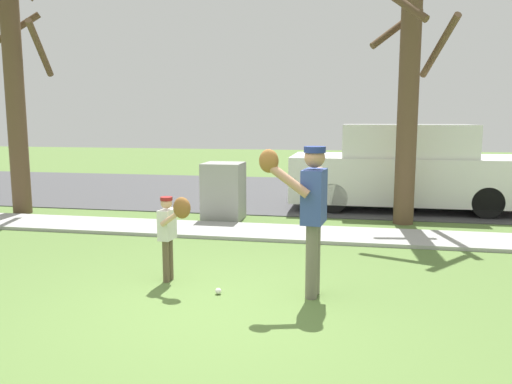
# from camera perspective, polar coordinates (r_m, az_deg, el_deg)

# --- Properties ---
(ground_plane) EXTENTS (48.00, 48.00, 0.00)m
(ground_plane) POSITION_cam_1_polar(r_m,az_deg,el_deg) (8.91, 1.94, -4.89)
(ground_plane) COLOR #567538
(sidewalk_strip) EXTENTS (36.00, 1.20, 0.06)m
(sidewalk_strip) POSITION_cam_1_polar(r_m,az_deg,el_deg) (9.00, 2.04, -4.56)
(sidewalk_strip) COLOR #A3A39E
(sidewalk_strip) RESTS_ON ground
(road_surface) EXTENTS (36.00, 6.80, 0.02)m
(road_surface) POSITION_cam_1_polar(r_m,az_deg,el_deg) (13.89, 5.24, -0.10)
(road_surface) COLOR #424244
(road_surface) RESTS_ON ground
(person_adult) EXTENTS (0.74, 0.61, 1.72)m
(person_adult) POSITION_cam_1_polar(r_m,az_deg,el_deg) (5.74, 6.10, -1.35)
(person_adult) COLOR #6B6656
(person_adult) RESTS_ON ground
(person_child) EXTENTS (0.47, 0.46, 1.11)m
(person_child) POSITION_cam_1_polar(r_m,az_deg,el_deg) (6.35, -9.56, -3.75)
(person_child) COLOR brown
(person_child) RESTS_ON ground
(baseball) EXTENTS (0.07, 0.07, 0.07)m
(baseball) POSITION_cam_1_polar(r_m,az_deg,el_deg) (6.03, -4.26, -11.05)
(baseball) COLOR white
(baseball) RESTS_ON ground
(utility_cabinet) EXTENTS (0.77, 0.76, 1.15)m
(utility_cabinet) POSITION_cam_1_polar(r_m,az_deg,el_deg) (10.22, -3.67, 0.08)
(utility_cabinet) COLOR gray
(utility_cabinet) RESTS_ON ground
(street_tree_near) EXTENTS (1.85, 1.88, 5.15)m
(street_tree_near) POSITION_cam_1_polar(r_m,az_deg,el_deg) (10.11, 16.83, 11.97)
(street_tree_near) COLOR brown
(street_tree_near) RESTS_ON ground
(street_tree_far) EXTENTS (1.85, 1.88, 5.31)m
(street_tree_far) POSITION_cam_1_polar(r_m,az_deg,el_deg) (11.91, -25.57, 11.30)
(street_tree_far) COLOR brown
(street_tree_far) RESTS_ON ground
(parked_van_white) EXTENTS (5.00, 1.95, 1.88)m
(parked_van_white) POSITION_cam_1_polar(r_m,az_deg,el_deg) (11.80, 16.40, 2.48)
(parked_van_white) COLOR silver
(parked_van_white) RESTS_ON road_surface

